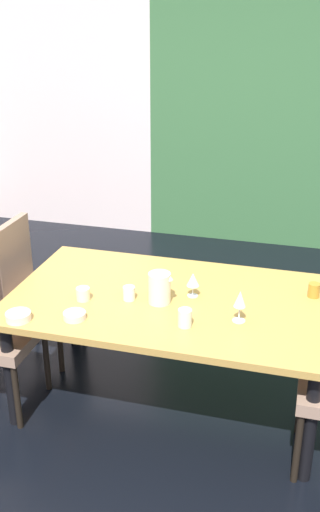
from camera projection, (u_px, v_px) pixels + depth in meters
name	position (u px, v px, depth m)	size (l,w,h in m)	color
ground_plane	(132.00, 402.00, 3.53)	(5.45, 5.85, 0.02)	black
back_panel_interior	(58.00, 103.00, 5.95)	(2.03, 0.10, 2.64)	silver
dining_table	(171.00, 308.00, 3.29)	(1.85, 1.09, 0.71)	#BF9345
chair_left_far	(32.00, 282.00, 3.84)	(0.45, 0.44, 0.95)	#9C7C66
wine_glass_right	(193.00, 280.00, 3.24)	(0.07, 0.07, 0.14)	silver
wine_glass_near_shelf	(240.00, 300.00, 2.97)	(0.07, 0.07, 0.18)	silver
serving_bowl_center	(18.00, 316.00, 3.02)	(0.13, 0.13, 0.04)	#F1DDCB
serving_bowl_near_window	(75.00, 315.00, 3.03)	(0.12, 0.12, 0.04)	beige
cup_corner	(83.00, 294.00, 3.22)	(0.08, 0.08, 0.07)	beige
cup_east	(185.00, 318.00, 2.95)	(0.07, 0.07, 0.10)	silver
cup_left	(130.00, 293.00, 3.22)	(0.07, 0.07, 0.08)	white
cup_south	(314.00, 290.00, 3.25)	(0.07, 0.07, 0.08)	#B4842A
pitcher_rear	(160.00, 288.00, 3.17)	(0.14, 0.12, 0.18)	silver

